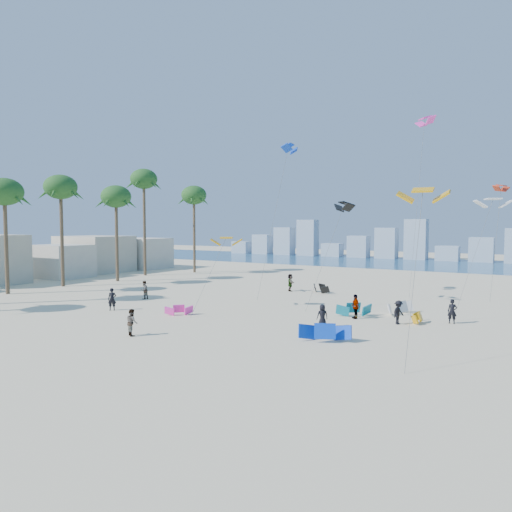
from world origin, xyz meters
The scene contains 10 objects.
ground centered at (0.00, 0.00, 0.00)m, with size 220.00×220.00×0.00m, color beige.
ocean centered at (0.00, 72.00, 0.01)m, with size 220.00×220.00×0.00m, color navy.
kitesurfer_near centered at (-6.46, 8.12, 0.95)m, with size 0.69×0.45×1.89m, color black.
kitesurfer_mid centered at (1.83, 2.43, 0.88)m, with size 0.85×0.66×1.75m, color gray.
kitesurfers_far centered at (6.66, 18.07, 0.90)m, with size 28.27×16.36×1.89m.
grounded_kites centered at (11.08, 15.51, 0.46)m, with size 18.98×22.24×1.05m.
flying_kites centered at (16.06, 22.87, 11.48)m, with size 31.49×37.81×18.59m.
palm_row centered at (-22.28, 16.16, 11.42)m, with size 7.43×44.80×15.15m.
beachfront_buildings centered at (-33.69, 20.82, 2.67)m, with size 11.50×43.00×6.00m.
distant_skyline centered at (-1.19, 82.00, 3.09)m, with size 85.00×3.00×8.40m.
Camera 1 is at (24.85, -19.47, 7.24)m, focal length 33.41 mm.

